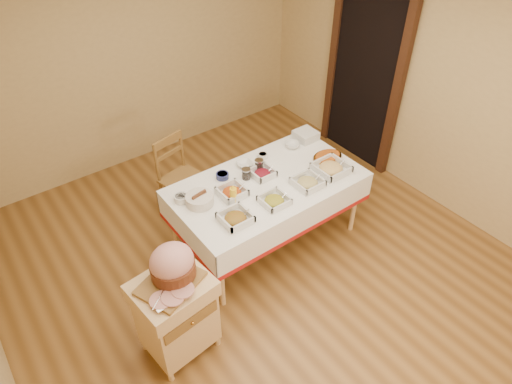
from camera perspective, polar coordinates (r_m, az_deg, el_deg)
room_shell at (r=3.66m, az=0.73°, el=3.83°), size 5.00×5.00×5.00m
doorway at (r=5.67m, az=13.45°, el=14.22°), size 0.09×1.10×2.20m
dining_table at (r=4.42m, az=1.40°, el=-0.41°), size 1.82×1.02×0.76m
butcher_cart at (r=3.72m, az=-9.97°, el=-14.65°), size 0.61×0.52×0.80m
dining_chair at (r=4.92m, az=-9.41°, el=1.87°), size 0.49×0.48×0.92m
ham_on_board at (r=3.38m, az=-10.46°, el=-9.10°), size 0.47×0.45×0.31m
serving_dish_a at (r=3.89m, az=-2.58°, el=-3.26°), size 0.26×0.25×0.11m
serving_dish_b at (r=4.07m, az=2.31°, el=-1.06°), size 0.23×0.23×0.10m
serving_dish_c at (r=4.29m, az=6.47°, el=1.21°), size 0.26×0.26×0.10m
serving_dish_d at (r=4.49m, az=9.37°, el=2.98°), size 0.31×0.31×0.12m
serving_dish_e at (r=4.15m, az=-3.02°, el=-0.00°), size 0.25×0.23×0.11m
serving_dish_f at (r=4.38m, az=0.82°, el=2.38°), size 0.22×0.21×0.10m
small_bowl_left at (r=4.14m, az=-9.33°, el=-0.73°), size 0.13×0.13×0.06m
small_bowl_mid at (r=4.36m, az=-4.22°, el=2.07°), size 0.12×0.12×0.05m
small_bowl_right at (r=4.62m, az=0.85°, el=4.58°), size 0.10×0.10×0.05m
bowl_white_imported at (r=4.52m, az=-1.43°, el=3.49°), size 0.18×0.18×0.04m
bowl_small_imported at (r=4.80m, az=4.55°, el=5.89°), size 0.17×0.17×0.05m
preserve_jar_left at (r=4.33m, az=-1.25°, el=2.24°), size 0.09×0.09×0.11m
preserve_jar_right at (r=4.45m, az=0.38°, el=3.38°), size 0.09×0.09×0.11m
mustard_bottle at (r=4.05m, az=-2.86°, el=-0.31°), size 0.06×0.06×0.19m
bread_basket at (r=4.08m, az=-7.07°, el=-0.94°), size 0.25×0.25×0.11m
plate_stack at (r=4.94m, az=6.24°, el=7.06°), size 0.22×0.22×0.09m
brass_platter at (r=4.67m, az=8.92°, el=4.33°), size 0.33×0.24×0.04m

